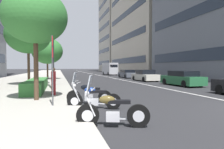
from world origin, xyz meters
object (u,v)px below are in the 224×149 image
object	(u,v)px
motorcycle_mid_row	(93,99)
street_lamp_with_banners	(58,14)
street_tree_by_lamp_post	(47,51)
street_tree_far_plaza	(28,35)
motorcycle_by_sign_pole	(112,112)
car_far_down_avenue	(182,79)
motorcycle_second_in_row	(88,95)
parking_sign_by_curb	(53,62)
car_following_behind	(127,74)
delivery_van_ahead	(110,69)
street_tree_mid_sidewalk	(35,17)
car_approaching_light	(145,76)
pedestrian_on_plaza	(54,81)

from	to	relation	value
motorcycle_mid_row	street_lamp_with_banners	xyz separation A→B (m)	(6.42, 1.37, 4.99)
street_lamp_with_banners	street_tree_by_lamp_post	xyz separation A→B (m)	(12.82, 1.38, -1.58)
street_tree_far_plaza	street_tree_by_lamp_post	world-z (taller)	street_tree_far_plaza
motorcycle_by_sign_pole	car_far_down_avenue	size ratio (longest dim) A/B	0.45
motorcycle_second_in_row	street_tree_far_plaza	xyz separation A→B (m)	(9.72, 3.88, 4.13)
street_tree_by_lamp_post	motorcycle_second_in_row	bearing A→B (deg)	-171.47
motorcycle_mid_row	street_lamp_with_banners	world-z (taller)	street_lamp_with_banners
motorcycle_by_sign_pole	motorcycle_mid_row	distance (m)	2.58
motorcycle_by_sign_pole	parking_sign_by_curb	world-z (taller)	parking_sign_by_curb
car_following_behind	street_tree_by_lamp_post	bearing A→B (deg)	104.83
delivery_van_ahead	street_lamp_with_banners	distance (m)	30.78
street_lamp_with_banners	street_tree_far_plaza	size ratio (longest dim) A/B	1.47
motorcycle_mid_row	street_tree_far_plaza	distance (m)	12.30
parking_sign_by_curb	street_tree_mid_sidewalk	world-z (taller)	street_tree_mid_sidewalk
motorcycle_second_in_row	delivery_van_ahead	distance (m)	35.09
delivery_van_ahead	car_approaching_light	bearing A→B (deg)	176.24
car_far_down_avenue	car_approaching_light	size ratio (longest dim) A/B	1.04
street_tree_by_lamp_post	car_following_behind	bearing A→B (deg)	-75.38
delivery_van_ahead	street_tree_by_lamp_post	xyz separation A→B (m)	(-15.63, 12.43, 2.41)
street_lamp_with_banners	pedestrian_on_plaza	size ratio (longest dim) A/B	5.77
motorcycle_mid_row	parking_sign_by_curb	size ratio (longest dim) A/B	0.75
street_tree_by_lamp_post	pedestrian_on_plaza	distance (m)	15.76
motorcycle_second_in_row	pedestrian_on_plaza	world-z (taller)	pedestrian_on_plaza
motorcycle_mid_row	street_tree_mid_sidewalk	distance (m)	4.86
car_far_down_avenue	street_tree_by_lamp_post	bearing A→B (deg)	45.51
car_following_behind	delivery_van_ahead	world-z (taller)	delivery_van_ahead
motorcycle_by_sign_pole	motorcycle_second_in_row	distance (m)	3.75
car_approaching_light	street_lamp_with_banners	xyz separation A→B (m)	(-8.41, 10.44, 4.76)
motorcycle_mid_row	car_following_behind	bearing A→B (deg)	-94.93
motorcycle_mid_row	street_tree_far_plaza	world-z (taller)	street_tree_far_plaza
street_tree_far_plaza	delivery_van_ahead	bearing A→B (deg)	-29.55
delivery_van_ahead	street_tree_far_plaza	xyz separation A→B (m)	(-23.98, 13.60, 3.15)
street_tree_by_lamp_post	street_lamp_with_banners	bearing A→B (deg)	-173.84
motorcycle_mid_row	car_approaching_light	size ratio (longest dim) A/B	0.49
motorcycle_by_sign_pole	street_tree_mid_sidewalk	distance (m)	6.42
delivery_van_ahead	pedestrian_on_plaza	size ratio (longest dim) A/B	3.91
car_approaching_light	delivery_van_ahead	bearing A→B (deg)	-4.26
motorcycle_by_sign_pole	street_lamp_with_banners	bearing A→B (deg)	-63.22
motorcycle_second_in_row	street_tree_far_plaza	world-z (taller)	street_tree_far_plaza
car_approaching_light	car_following_behind	world-z (taller)	car_approaching_light
car_approaching_light	parking_sign_by_curb	xyz separation A→B (m)	(-14.42, 10.67, 1.29)
motorcycle_second_in_row	street_tree_far_plaza	size ratio (longest dim) A/B	0.34
car_far_down_avenue	delivery_van_ahead	xyz separation A→B (m)	(26.83, 0.01, 0.76)
street_tree_mid_sidewalk	pedestrian_on_plaza	size ratio (longest dim) A/B	3.38
motorcycle_by_sign_pole	car_far_down_avenue	distance (m)	14.31
delivery_van_ahead	street_tree_by_lamp_post	size ratio (longest dim) A/B	1.13
motorcycle_by_sign_pole	car_approaching_light	xyz separation A→B (m)	(17.40, -8.98, 0.20)
car_following_behind	street_tree_by_lamp_post	size ratio (longest dim) A/B	0.86
motorcycle_by_sign_pole	delivery_van_ahead	xyz separation A→B (m)	(37.45, -9.59, 0.97)
motorcycle_mid_row	car_far_down_avenue	size ratio (longest dim) A/B	0.47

